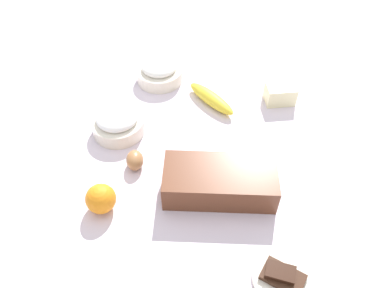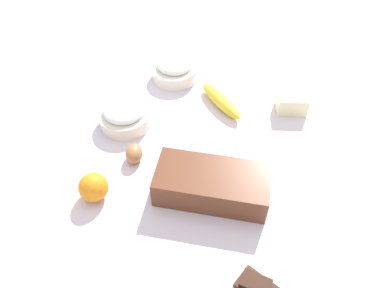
% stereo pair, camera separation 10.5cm
% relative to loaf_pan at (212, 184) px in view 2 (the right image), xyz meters
% --- Properties ---
extents(ground_plane, '(2.40, 2.40, 0.02)m').
position_rel_loaf_pan_xyz_m(ground_plane, '(0.10, -0.10, -0.05)').
color(ground_plane, silver).
extents(loaf_pan, '(0.30, 0.19, 0.08)m').
position_rel_loaf_pan_xyz_m(loaf_pan, '(0.00, 0.00, 0.00)').
color(loaf_pan, brown).
rests_on(loaf_pan, ground_plane).
extents(flour_bowl, '(0.15, 0.15, 0.07)m').
position_rel_loaf_pan_xyz_m(flour_bowl, '(0.30, -0.39, -0.01)').
color(flour_bowl, silver).
rests_on(flour_bowl, ground_plane).
extents(sugar_bowl, '(0.15, 0.15, 0.08)m').
position_rel_loaf_pan_xyz_m(sugar_bowl, '(0.33, -0.13, -0.01)').
color(sugar_bowl, silver).
rests_on(sugar_bowl, ground_plane).
extents(banana, '(0.18, 0.14, 0.04)m').
position_rel_loaf_pan_xyz_m(banana, '(0.10, -0.32, -0.02)').
color(banana, yellow).
rests_on(banana, ground_plane).
extents(orange_fruit, '(0.07, 0.07, 0.07)m').
position_rel_loaf_pan_xyz_m(orange_fruit, '(0.27, 0.13, -0.00)').
color(orange_fruit, orange).
rests_on(orange_fruit, ground_plane).
extents(butter_block, '(0.11, 0.09, 0.06)m').
position_rel_loaf_pan_xyz_m(butter_block, '(-0.10, -0.39, -0.01)').
color(butter_block, '#F4EDB2').
rests_on(butter_block, ground_plane).
extents(egg_near_butter, '(0.07, 0.07, 0.05)m').
position_rel_loaf_pan_xyz_m(egg_near_butter, '(0.24, -0.02, -0.02)').
color(egg_near_butter, '#A36D42').
rests_on(egg_near_butter, ground_plane).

